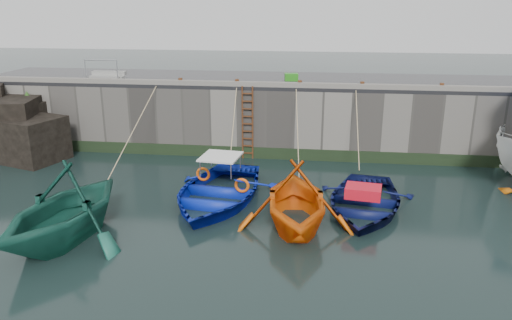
# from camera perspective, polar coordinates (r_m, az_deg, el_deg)

# --- Properties ---
(ground) EXTENTS (120.00, 120.00, 0.00)m
(ground) POSITION_cam_1_polar(r_m,az_deg,el_deg) (12.80, 1.53, -13.47)
(ground) COLOR black
(ground) RESTS_ON ground
(quay_back) EXTENTS (30.00, 5.00, 3.00)m
(quay_back) POSITION_cam_1_polar(r_m,az_deg,el_deg) (23.98, 4.68, 5.28)
(quay_back) COLOR slate
(quay_back) RESTS_ON ground
(road_back) EXTENTS (30.00, 5.00, 0.16)m
(road_back) POSITION_cam_1_polar(r_m,az_deg,el_deg) (23.70, 4.78, 9.01)
(road_back) COLOR black
(road_back) RESTS_ON quay_back
(kerb_back) EXTENTS (30.00, 0.30, 0.20)m
(kerb_back) POSITION_cam_1_polar(r_m,az_deg,el_deg) (21.35, 4.47, 8.56)
(kerb_back) COLOR slate
(kerb_back) RESTS_ON road_back
(algae_back) EXTENTS (30.00, 0.08, 0.50)m
(algae_back) POSITION_cam_1_polar(r_m,az_deg,el_deg) (21.84, 4.26, 0.66)
(algae_back) COLOR black
(algae_back) RESTS_ON ground
(rock_outcrop) EXTENTS (5.85, 4.24, 3.41)m
(rock_outcrop) POSITION_cam_1_polar(r_m,az_deg,el_deg) (25.01, -26.90, 3.36)
(rock_outcrop) COLOR black
(rock_outcrop) RESTS_ON ground
(ladder) EXTENTS (0.51, 0.08, 3.20)m
(ladder) POSITION_cam_1_polar(r_m,az_deg,el_deg) (21.64, -0.98, 4.23)
(ladder) COLOR #3F1E0F
(ladder) RESTS_ON ground
(boat_near_white) EXTENTS (5.07, 5.61, 2.59)m
(boat_near_white) POSITION_cam_1_polar(r_m,az_deg,el_deg) (15.77, -20.77, -8.39)
(boat_near_white) COLOR #185646
(boat_near_white) RESTS_ON ground
(boat_near_white_rope) EXTENTS (0.04, 6.57, 3.10)m
(boat_near_white_rope) POSITION_cam_1_polar(r_m,az_deg,el_deg) (20.38, -13.68, -1.81)
(boat_near_white_rope) COLOR tan
(boat_near_white_rope) RESTS_ON ground
(boat_near_blue) EXTENTS (4.60, 6.02, 1.16)m
(boat_near_blue) POSITION_cam_1_polar(r_m,az_deg,el_deg) (17.52, -4.46, -4.59)
(boat_near_blue) COLOR #0B21A9
(boat_near_blue) RESTS_ON ground
(boat_near_blue_rope) EXTENTS (0.04, 3.64, 3.10)m
(boat_near_blue_rope) POSITION_cam_1_polar(r_m,az_deg,el_deg) (21.00, -2.38, -0.73)
(boat_near_blue_rope) COLOR tan
(boat_near_blue_rope) RESTS_ON ground
(boat_near_blacktrim) EXTENTS (4.29, 4.84, 2.35)m
(boat_near_blacktrim) POSITION_cam_1_polar(r_m,az_deg,el_deg) (15.63, 4.49, -7.45)
(boat_near_blacktrim) COLOR orange
(boat_near_blacktrim) RESTS_ON ground
(boat_near_blacktrim_rope) EXTENTS (0.04, 4.99, 3.10)m
(boat_near_blacktrim_rope) POSITION_cam_1_polar(r_m,az_deg,el_deg) (19.92, 5.22, -1.82)
(boat_near_blacktrim_rope) COLOR tan
(boat_near_blacktrim_rope) RESTS_ON ground
(boat_near_navy) EXTENTS (4.26, 5.45, 1.03)m
(boat_near_navy) POSITION_cam_1_polar(r_m,az_deg,el_deg) (17.17, 12.17, -5.43)
(boat_near_navy) COLOR #0A1141
(boat_near_navy) RESTS_ON ground
(boat_near_navy_rope) EXTENTS (0.04, 3.71, 3.10)m
(boat_near_navy_rope) POSITION_cam_1_polar(r_m,az_deg,el_deg) (20.73, 11.40, -1.32)
(boat_near_navy_rope) COLOR tan
(boat_near_navy_rope) RESTS_ON ground
(fish_crate) EXTENTS (0.66, 0.52, 0.32)m
(fish_crate) POSITION_cam_1_polar(r_m,az_deg,el_deg) (23.20, 4.06, 9.45)
(fish_crate) COLOR #248317
(fish_crate) RESTS_ON road_back
(railing) EXTENTS (1.60, 1.05, 1.00)m
(railing) POSITION_cam_1_polar(r_m,az_deg,el_deg) (24.46, -16.59, 9.29)
(railing) COLOR #A5A8AD
(railing) RESTS_ON road_back
(bollard_a) EXTENTS (0.18, 0.18, 0.28)m
(bollard_a) POSITION_cam_1_polar(r_m,az_deg,el_deg) (22.26, -8.63, 8.89)
(bollard_a) COLOR #3F1E0F
(bollard_a) RESTS_ON road_back
(bollard_b) EXTENTS (0.18, 0.18, 0.28)m
(bollard_b) POSITION_cam_1_polar(r_m,az_deg,el_deg) (21.71, -2.19, 8.86)
(bollard_b) COLOR #3F1E0F
(bollard_b) RESTS_ON road_back
(bollard_c) EXTENTS (0.18, 0.18, 0.28)m
(bollard_c) POSITION_cam_1_polar(r_m,az_deg,el_deg) (21.43, 5.03, 8.69)
(bollard_c) COLOR #3F1E0F
(bollard_c) RESTS_ON road_back
(bollard_d) EXTENTS (0.18, 0.18, 0.28)m
(bollard_d) POSITION_cam_1_polar(r_m,az_deg,el_deg) (21.48, 12.04, 8.39)
(bollard_d) COLOR #3F1E0F
(bollard_d) RESTS_ON road_back
(bollard_e) EXTENTS (0.18, 0.18, 0.28)m
(bollard_e) POSITION_cam_1_polar(r_m,az_deg,el_deg) (21.97, 20.46, 7.87)
(bollard_e) COLOR #3F1E0F
(bollard_e) RESTS_ON road_back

